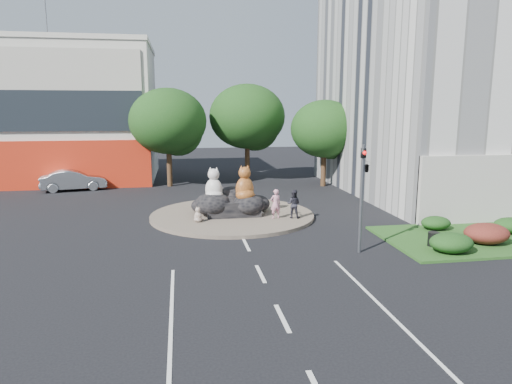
# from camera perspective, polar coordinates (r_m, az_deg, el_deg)

# --- Properties ---
(ground) EXTENTS (120.00, 120.00, 0.00)m
(ground) POSITION_cam_1_polar(r_m,az_deg,el_deg) (18.71, 0.57, -10.21)
(ground) COLOR black
(ground) RESTS_ON ground
(roundabout_island) EXTENTS (10.00, 10.00, 0.20)m
(roundabout_island) POSITION_cam_1_polar(r_m,az_deg,el_deg) (28.17, -2.97, -2.91)
(roundabout_island) COLOR brown
(roundabout_island) RESTS_ON ground
(rock_plinth) EXTENTS (3.20, 2.60, 0.90)m
(rock_plinth) POSITION_cam_1_polar(r_m,az_deg,el_deg) (28.05, -2.99, -1.81)
(rock_plinth) COLOR black
(rock_plinth) RESTS_ON roundabout_island
(shophouse_block) EXTENTS (25.20, 12.30, 17.40)m
(shophouse_block) POSITION_cam_1_polar(r_m,az_deg,el_deg) (47.56, -28.13, 8.74)
(shophouse_block) COLOR beige
(shophouse_block) RESTS_ON ground
(grass_verge) EXTENTS (10.00, 6.00, 0.12)m
(grass_verge) POSITION_cam_1_polar(r_m,az_deg,el_deg) (26.06, 26.37, -5.20)
(grass_verge) COLOR #224717
(grass_verge) RESTS_ON ground
(tree_left) EXTENTS (6.46, 6.46, 8.27)m
(tree_left) POSITION_cam_1_polar(r_m,az_deg,el_deg) (39.33, -10.84, 8.30)
(tree_left) COLOR #382314
(tree_left) RESTS_ON ground
(tree_mid) EXTENTS (6.84, 6.84, 8.76)m
(tree_mid) POSITION_cam_1_polar(r_m,az_deg,el_deg) (41.77, -1.03, 9.02)
(tree_mid) COLOR #382314
(tree_mid) RESTS_ON ground
(tree_right) EXTENTS (5.70, 5.70, 7.30)m
(tree_right) POSITION_cam_1_polar(r_m,az_deg,el_deg) (39.27, 8.61, 7.46)
(tree_right) COLOR #382314
(tree_right) RESTS_ON ground
(hedge_near_green) EXTENTS (2.00, 1.60, 0.90)m
(hedge_near_green) POSITION_cam_1_polar(r_m,az_deg,el_deg) (22.68, 23.22, -5.84)
(hedge_near_green) COLOR #153A12
(hedge_near_green) RESTS_ON grass_verge
(hedge_red) EXTENTS (2.20, 1.76, 0.99)m
(hedge_red) POSITION_cam_1_polar(r_m,az_deg,el_deg) (24.86, 26.87, -4.64)
(hedge_red) COLOR #541617
(hedge_red) RESTS_ON grass_verge
(hedge_mid_green) EXTENTS (1.80, 1.44, 0.81)m
(hedge_mid_green) POSITION_cam_1_polar(r_m,az_deg,el_deg) (27.53, 29.23, -3.66)
(hedge_mid_green) COLOR #153A12
(hedge_mid_green) RESTS_ON grass_verge
(hedge_back_green) EXTENTS (1.60, 1.28, 0.72)m
(hedge_back_green) POSITION_cam_1_polar(r_m,az_deg,el_deg) (26.59, 21.56, -3.61)
(hedge_back_green) COLOR #153A12
(hedge_back_green) RESTS_ON grass_verge
(traffic_light) EXTENTS (0.44, 1.24, 5.00)m
(traffic_light) POSITION_cam_1_polar(r_m,az_deg,el_deg) (21.10, 13.39, 2.05)
(traffic_light) COLOR #595B60
(traffic_light) RESTS_ON ground
(street_lamp) EXTENTS (2.34, 0.22, 8.06)m
(street_lamp) POSITION_cam_1_polar(r_m,az_deg,el_deg) (29.89, 22.77, 5.71)
(street_lamp) COLOR #595B60
(street_lamp) RESTS_ON ground
(cat_white) EXTENTS (1.58, 1.52, 2.05)m
(cat_white) POSITION_cam_1_polar(r_m,az_deg,el_deg) (27.44, -5.30, 1.01)
(cat_white) COLOR beige
(cat_white) RESTS_ON rock_plinth
(cat_tabby) EXTENTS (1.59, 1.48, 2.16)m
(cat_tabby) POSITION_cam_1_polar(r_m,az_deg,el_deg) (27.36, -1.43, 1.15)
(cat_tabby) COLOR #C68829
(cat_tabby) RESTS_ON rock_plinth
(kitten_calico) EXTENTS (0.70, 0.70, 0.89)m
(kitten_calico) POSITION_cam_1_polar(r_m,az_deg,el_deg) (26.19, -7.27, -2.78)
(kitten_calico) COLOR silver
(kitten_calico) RESTS_ON roundabout_island
(kitten_white) EXTENTS (0.59, 0.59, 0.75)m
(kitten_white) POSITION_cam_1_polar(r_m,az_deg,el_deg) (27.69, 0.41, -2.12)
(kitten_white) COLOR beige
(kitten_white) RESTS_ON roundabout_island
(pedestrian_pink) EXTENTS (0.69, 0.51, 1.74)m
(pedestrian_pink) POSITION_cam_1_polar(r_m,az_deg,el_deg) (26.76, 2.46, -1.49)
(pedestrian_pink) COLOR #CA8298
(pedestrian_pink) RESTS_ON roundabout_island
(pedestrian_dark) EXTENTS (1.01, 0.92, 1.68)m
(pedestrian_dark) POSITION_cam_1_polar(r_m,az_deg,el_deg) (26.93, 4.73, -1.50)
(pedestrian_dark) COLOR #22212A
(pedestrian_dark) RESTS_ON roundabout_island
(parked_car) EXTENTS (5.35, 2.78, 1.68)m
(parked_car) POSITION_cam_1_polar(r_m,az_deg,el_deg) (39.85, -21.84, 1.38)
(parked_car) COLOR #9FA2A6
(parked_car) RESTS_ON ground
(litter_bin) EXTENTS (0.57, 0.57, 0.67)m
(litter_bin) POSITION_cam_1_polar(r_m,az_deg,el_deg) (23.41, 21.31, -5.50)
(litter_bin) COLOR black
(litter_bin) RESTS_ON grass_verge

